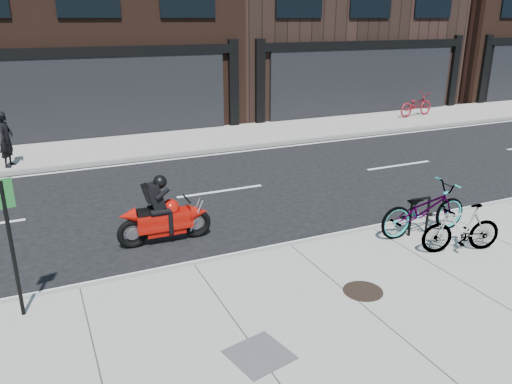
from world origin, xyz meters
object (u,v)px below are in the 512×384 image
sign_post (10,237)px  motorcycle (168,215)px  bicycle_far (416,105)px  manhole_cover (363,291)px  utility_grate (259,355)px  pedestrian (6,139)px  bicycle_front (424,209)px  bike_rack (420,213)px  bicycle_rear (461,228)px

sign_post → motorcycle: bearing=21.2°
bicycle_far → manhole_cover: size_ratio=3.03×
manhole_cover → utility_grate: (-2.25, -0.79, 0.00)m
pedestrian → sign_post: 8.98m
bicycle_front → sign_post: bearing=91.3°
bicycle_front → motorcycle: bearing=69.2°
motorcycle → bicycle_front: bearing=-22.0°
bicycle_far → sign_post: size_ratio=0.92×
bike_rack → motorcycle: (-4.73, 2.07, -0.01)m
motorcycle → utility_grate: 4.33m
pedestrian → bicycle_far: bearing=-65.8°
motorcycle → utility_grate: (0.07, -4.30, -0.46)m
bicycle_rear → bicycle_front: bearing=-160.2°
bicycle_front → manhole_cover: size_ratio=3.12×
bike_rack → bicycle_far: (9.07, 10.44, 0.05)m
utility_grate → sign_post: (-2.87, 2.37, 1.28)m
bicycle_rear → sign_post: 7.82m
bicycle_front → sign_post: (-7.63, 0.14, 0.75)m
bicycle_far → manhole_cover: bicycle_far is taller
bike_rack → bicycle_front: bicycle_front is taller
utility_grate → sign_post: 3.94m
manhole_cover → sign_post: sign_post is taller
bicycle_front → utility_grate: bicycle_front is taller
bicycle_front → utility_grate: 5.29m
bicycle_front → motorcycle: (-4.83, 2.07, -0.08)m
bicycle_rear → manhole_cover: 2.68m
bike_rack → bicycle_front: bearing=-0.0°
bike_rack → bicycle_front: (0.10, -0.00, 0.06)m
bicycle_far → sign_post: 19.55m
bicycle_rear → manhole_cover: (-2.59, -0.49, -0.47)m
bike_rack → manhole_cover: (-2.42, -1.45, -0.47)m
bike_rack → motorcycle: 5.17m
pedestrian → sign_post: bearing=-158.6°
manhole_cover → utility_grate: same height
bike_rack → motorcycle: bearing=156.4°
bike_rack → sign_post: size_ratio=0.38×
bicycle_rear → bicycle_far: size_ratio=0.80×
manhole_cover → bicycle_front: bearing=29.9°
manhole_cover → pedestrian: bearing=117.1°
bike_rack → motorcycle: motorcycle is taller
bicycle_rear → pedestrian: pedestrian is taller
bike_rack → bicycle_rear: bicycle_rear is taller
pedestrian → manhole_cover: (5.39, -10.55, -0.83)m
bicycle_far → motorcycle: bearing=112.0°
bike_rack → bicycle_rear: (0.17, -0.96, 0.00)m
bicycle_front → bicycle_rear: bicycle_front is taller
bicycle_front → pedestrian: (-7.90, 9.10, 0.30)m
motorcycle → sign_post: 3.50m
motorcycle → utility_grate: motorcycle is taller
bicycle_rear → motorcycle: bearing=-106.2°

